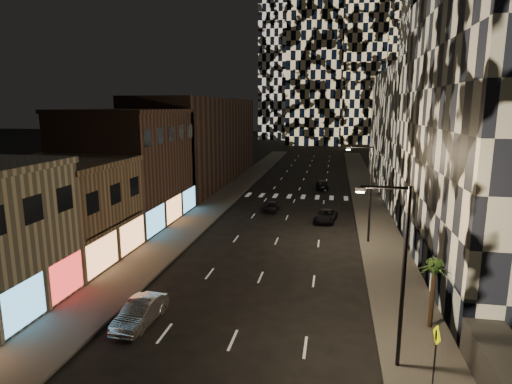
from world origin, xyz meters
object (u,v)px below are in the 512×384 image
at_px(streetlight_far, 368,187).
at_px(car_silver_parked, 140,312).
at_px(car_dark_rightlane, 326,216).
at_px(car_dark_midlane, 272,207).
at_px(car_dark_oncoming, 322,184).
at_px(ped_sign, 436,344).
at_px(streetlight_near, 399,265).
at_px(palm_tree, 434,272).

relative_size(streetlight_far, car_silver_parked, 2.01).
xyz_separation_m(car_silver_parked, car_dark_rightlane, (10.27, 25.28, -0.09)).
bearing_deg(car_dark_midlane, car_dark_oncoming, 73.18).
bearing_deg(car_silver_parked, car_dark_oncoming, 82.09).
height_order(car_silver_parked, car_dark_oncoming, car_silver_parked).
distance_m(streetlight_far, ped_sign, 21.52).
distance_m(streetlight_far, car_dark_midlane, 15.52).
height_order(streetlight_near, palm_tree, streetlight_near).
bearing_deg(palm_tree, car_silver_parked, -171.39).
xyz_separation_m(streetlight_near, ped_sign, (1.64, -1.22, -3.20)).
bearing_deg(car_dark_rightlane, car_dark_oncoming, 100.69).
bearing_deg(ped_sign, car_dark_rightlane, 96.93).
bearing_deg(palm_tree, streetlight_near, -121.44).
distance_m(streetlight_far, palm_tree, 16.03).
distance_m(streetlight_near, car_dark_oncoming, 47.20).
relative_size(streetlight_near, car_silver_parked, 2.01).
bearing_deg(ped_sign, car_dark_oncoming, 93.59).
bearing_deg(car_dark_rightlane, streetlight_far, -53.24).
height_order(car_dark_rightlane, ped_sign, ped_sign).
bearing_deg(streetlight_near, car_dark_rightlane, 98.17).
height_order(streetlight_far, palm_tree, streetlight_far).
relative_size(streetlight_near, car_dark_rightlane, 1.92).
bearing_deg(car_silver_parked, car_dark_midlane, 86.48).
xyz_separation_m(car_dark_oncoming, car_dark_rightlane, (0.97, -19.68, -0.03)).
xyz_separation_m(car_dark_rightlane, ped_sign, (5.53, -28.26, 1.51)).
xyz_separation_m(streetlight_far, palm_tree, (2.63, -15.70, -1.84)).
relative_size(car_dark_rightlane, palm_tree, 1.15).
bearing_deg(streetlight_far, car_dark_rightlane, 118.90).
relative_size(car_silver_parked, palm_tree, 1.10).
distance_m(car_dark_midlane, car_dark_oncoming, 17.23).
bearing_deg(car_dark_rightlane, palm_tree, -66.16).
bearing_deg(streetlight_far, car_dark_oncoming, 100.30).
relative_size(car_dark_oncoming, ped_sign, 1.60).
distance_m(streetlight_far, car_silver_parked, 23.55).
height_order(car_silver_parked, palm_tree, palm_tree).
xyz_separation_m(streetlight_near, car_dark_oncoming, (-4.85, 46.71, -4.67)).
xyz_separation_m(streetlight_near, car_silver_parked, (-14.15, 1.75, -4.61)).
relative_size(car_dark_rightlane, ped_sign, 1.60).
height_order(streetlight_near, streetlight_far, same).
height_order(streetlight_near, car_dark_oncoming, streetlight_near).
bearing_deg(car_silver_parked, streetlight_far, 55.98).
distance_m(car_silver_parked, car_dark_rightlane, 27.29).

